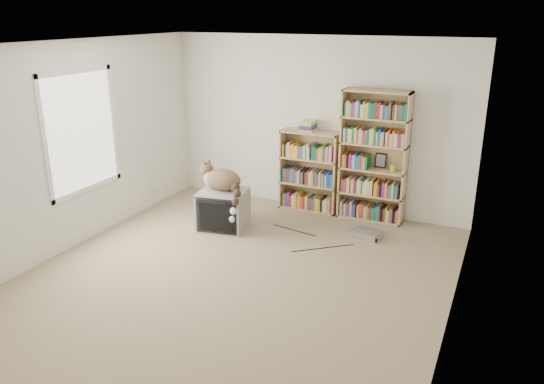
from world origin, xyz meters
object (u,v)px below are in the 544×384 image
at_px(bookcase_short, 310,174).
at_px(dvd_player, 366,234).
at_px(cat, 224,184).
at_px(bookcase_tall, 374,160).
at_px(crt_tv, 224,209).

xyz_separation_m(bookcase_short, dvd_player, (1.06, -0.67, -0.50)).
distance_m(cat, bookcase_short, 1.42).
bearing_deg(dvd_player, bookcase_short, 159.44).
bearing_deg(bookcase_short, dvd_player, -32.53).
bearing_deg(bookcase_tall, cat, -145.16).
bearing_deg(cat, crt_tv, 161.65).
bearing_deg(crt_tv, bookcase_short, 45.90).
bearing_deg(bookcase_short, cat, -123.04).
height_order(bookcase_tall, bookcase_short, bookcase_tall).
xyz_separation_m(bookcase_tall, bookcase_short, (-0.93, 0.00, -0.33)).
height_order(crt_tv, bookcase_short, bookcase_short).
bearing_deg(cat, bookcase_short, 59.88).
xyz_separation_m(crt_tv, bookcase_tall, (1.73, 1.17, 0.60)).
bearing_deg(bookcase_tall, bookcase_short, 179.95).
relative_size(cat, bookcase_tall, 0.42).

